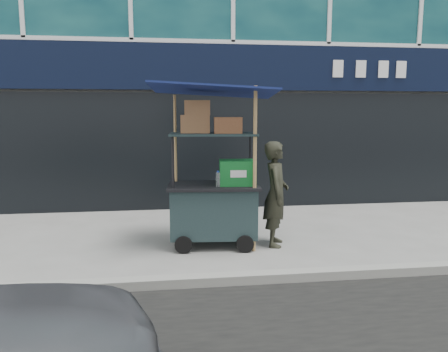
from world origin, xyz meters
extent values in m
plane|color=slate|center=(0.00, 0.00, 0.00)|extent=(80.00, 80.00, 0.00)
cube|color=gray|center=(0.00, -0.20, 0.06)|extent=(80.00, 0.18, 0.12)
cube|color=black|center=(0.00, 3.86, 2.90)|extent=(15.68, 0.06, 0.90)
cube|color=black|center=(0.00, 3.90, 1.20)|extent=(15.68, 0.04, 2.40)
cube|color=#18272A|center=(-0.68, 1.34, 0.53)|extent=(1.33, 0.85, 0.74)
cylinder|color=black|center=(-1.16, 0.99, 0.13)|extent=(0.26, 0.08, 0.25)
cylinder|color=black|center=(-0.27, 0.91, 0.13)|extent=(0.26, 0.08, 0.25)
cube|color=black|center=(-0.68, 1.34, 0.92)|extent=(1.42, 0.94, 0.04)
cylinder|color=black|center=(-1.29, 1.08, 1.30)|extent=(0.03, 0.03, 0.79)
cylinder|color=black|center=(-0.13, 0.98, 1.30)|extent=(0.03, 0.03, 0.79)
cylinder|color=black|center=(-1.23, 1.71, 1.30)|extent=(0.03, 0.03, 0.79)
cylinder|color=black|center=(-0.07, 1.61, 1.30)|extent=(0.03, 0.03, 0.79)
cube|color=#18272A|center=(-0.68, 1.34, 1.69)|extent=(1.33, 0.85, 0.03)
cylinder|color=#9E7B47|center=(-0.13, 0.98, 1.19)|extent=(0.06, 0.06, 2.38)
cylinder|color=#9E7B47|center=(-1.23, 1.71, 1.14)|extent=(0.05, 0.05, 2.27)
cube|color=#0D154D|center=(-0.68, 1.34, 2.33)|extent=(1.90, 1.42, 0.21)
cube|color=#0F6426|center=(-0.33, 1.26, 1.13)|extent=(0.56, 0.42, 0.37)
cylinder|color=silver|center=(-0.64, 1.13, 1.05)|extent=(0.08, 0.08, 0.21)
cylinder|color=#1638AC|center=(-0.64, 1.13, 1.16)|extent=(0.04, 0.04, 0.02)
cube|color=brown|center=(-0.94, 1.42, 1.84)|extent=(0.45, 0.35, 0.26)
cube|color=#956A41|center=(-0.48, 1.27, 1.82)|extent=(0.43, 0.33, 0.23)
cube|color=brown|center=(-0.91, 1.40, 2.08)|extent=(0.39, 0.31, 0.21)
imported|color=#27281D|center=(0.25, 1.23, 0.79)|extent=(0.51, 0.66, 1.59)
camera|label=1|loc=(-1.39, -5.07, 2.03)|focal=35.00mm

